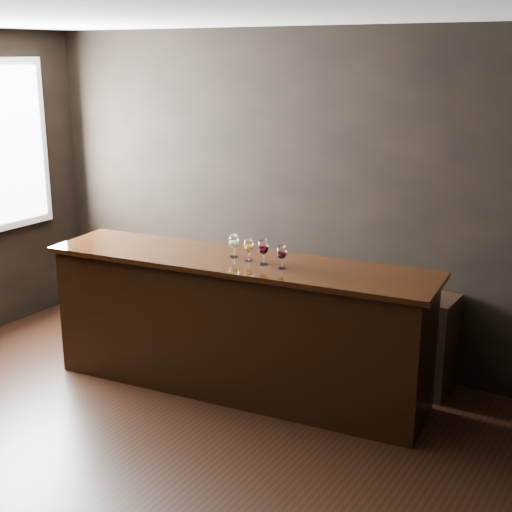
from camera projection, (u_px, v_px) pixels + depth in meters
The scene contains 9 objects.
ground at pixel (108, 452), 4.80m from camera, with size 5.00×5.00×0.00m, color black.
room_shell at pixel (77, 181), 4.51m from camera, with size 5.02×4.52×2.81m.
bar_counter at pixel (238, 328), 5.57m from camera, with size 2.97×0.64×1.04m, color black.
bar_top at pixel (237, 262), 5.42m from camera, with size 3.07×0.71×0.04m, color black.
back_bar_shelf at pixel (326, 322), 6.03m from camera, with size 2.17×0.40×0.78m, color black.
glass_white at pixel (234, 242), 5.44m from camera, with size 0.08×0.08×0.18m.
glass_amber at pixel (249, 246), 5.34m from camera, with size 0.07×0.07×0.17m.
glass_red_a at pixel (263, 247), 5.25m from camera, with size 0.08×0.08×0.19m.
glass_red_b at pixel (282, 253), 5.15m from camera, with size 0.07×0.07×0.17m.
Camera 1 is at (3.10, -3.07, 2.59)m, focal length 50.00 mm.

